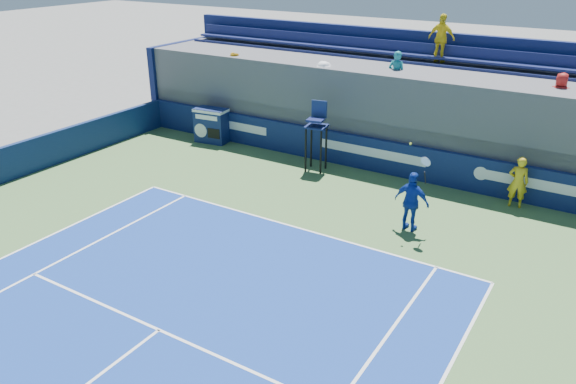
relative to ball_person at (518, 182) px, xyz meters
The scene contains 6 objects.
ball_person is the anchor object (origin of this frame).
back_hoarding 5.01m from the ball_person, behind, with size 20.40×0.21×1.20m.
match_clock 11.79m from the ball_person, behind, with size 1.40×0.88×1.40m.
umpire_chair 6.73m from the ball_person, behind, with size 0.81×0.81×2.48m.
tennis_player 3.85m from the ball_person, 124.49° to the right, with size 1.05×0.52×2.57m.
stadium_seating 5.69m from the ball_person, 153.21° to the left, with size 21.00×4.05×5.13m.
Camera 1 is at (7.30, -0.28, 7.35)m, focal length 35.00 mm.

